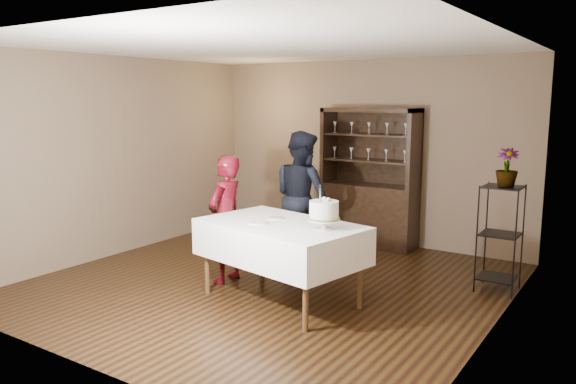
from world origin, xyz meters
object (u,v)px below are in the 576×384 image
at_px(china_hutch, 369,200).
at_px(man, 302,197).
at_px(plant_etagere, 500,234).
at_px(cake_table, 281,241).
at_px(cake, 324,212).
at_px(woman, 226,219).
at_px(potted_plant, 507,167).

relative_size(china_hutch, man, 1.16).
distance_m(plant_etagere, cake_table, 2.45).
bearing_deg(china_hutch, cake, -74.27).
distance_m(plant_etagere, woman, 3.09).
bearing_deg(woman, cake, 78.81).
distance_m(china_hutch, woman, 2.55).
xyz_separation_m(man, potted_plant, (2.47, 0.24, 0.53)).
relative_size(woman, cake, 3.33).
xyz_separation_m(cake_table, potted_plant, (1.87, 1.63, 0.74)).
relative_size(cake_table, potted_plant, 4.50).
distance_m(cake_table, man, 1.53).
relative_size(cake_table, cake, 4.14).
xyz_separation_m(plant_etagere, potted_plant, (0.02, 0.03, 0.74)).
bearing_deg(potted_plant, cake_table, -138.99).
xyz_separation_m(china_hutch, potted_plant, (2.10, -1.02, 0.73)).
height_order(china_hutch, man, china_hutch).
bearing_deg(cake_table, china_hutch, 94.90).
height_order(cake_table, man, man).
bearing_deg(plant_etagere, china_hutch, 153.17).
bearing_deg(china_hutch, plant_etagere, -26.83).
relative_size(man, cake, 3.84).
bearing_deg(potted_plant, woman, -152.65).
height_order(man, potted_plant, man).
bearing_deg(cake, china_hutch, 105.73).
height_order(china_hutch, potted_plant, china_hutch).
bearing_deg(cake_table, woman, 167.87).
distance_m(plant_etagere, cake, 2.12).
distance_m(plant_etagere, man, 2.47).
relative_size(china_hutch, cake, 4.45).
bearing_deg(cake_table, man, 113.34).
distance_m(china_hutch, plant_etagere, 2.33).
height_order(plant_etagere, man, man).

